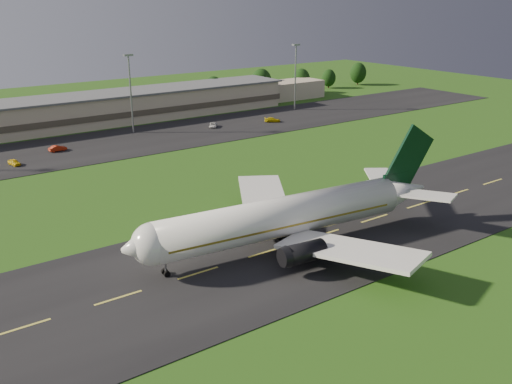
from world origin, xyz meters
TOP-DOWN VIEW (x-y plane):
  - ground at (0.00, 0.00)m, footprint 360.00×360.00m
  - taxiway at (0.00, 0.00)m, footprint 220.00×30.00m
  - apron at (0.00, 72.00)m, footprint 260.00×30.00m
  - airliner at (-7.41, -0.10)m, footprint 51.22×41.92m
  - terminal at (6.40, 96.18)m, footprint 145.00×16.00m
  - light_mast_centre at (5.00, 80.00)m, footprint 2.40×1.20m
  - light_mast_east at (60.00, 80.00)m, footprint 2.40×1.20m
  - tree_line at (26.07, 105.82)m, footprint 193.82×9.13m
  - service_vehicle_a at (-28.47, 66.25)m, footprint 2.22×3.91m
  - service_vehicle_b at (-17.28, 72.49)m, footprint 4.17×1.81m
  - service_vehicle_c at (25.42, 73.16)m, footprint 4.09×4.59m
  - service_vehicle_d at (42.75, 68.96)m, footprint 4.82×3.96m

SIDE VIEW (x-z plane):
  - ground at x=0.00m, z-range 0.00..0.00m
  - taxiway at x=0.00m, z-range 0.00..0.10m
  - apron at x=0.00m, z-range 0.00..0.10m
  - service_vehicle_c at x=25.42m, z-range 0.10..1.28m
  - service_vehicle_a at x=-28.47m, z-range 0.10..1.35m
  - service_vehicle_d at x=42.75m, z-range 0.10..1.41m
  - service_vehicle_b at x=-17.28m, z-range 0.10..1.43m
  - terminal at x=6.40m, z-range -0.21..8.19m
  - airliner at x=-7.41m, z-range -3.13..12.45m
  - tree_line at x=26.07m, z-range -0.07..10.01m
  - light_mast_centre at x=5.00m, z-range 2.56..22.91m
  - light_mast_east at x=60.00m, z-range 2.56..22.91m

